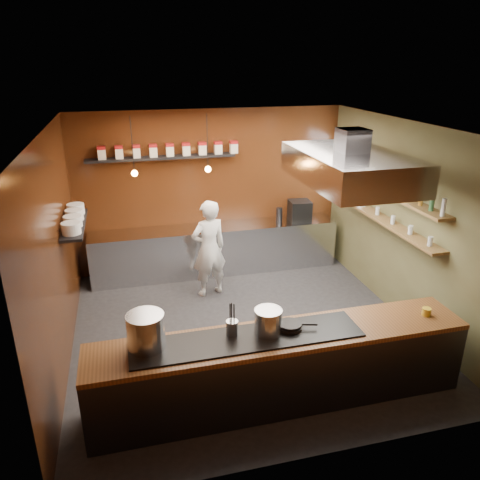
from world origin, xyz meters
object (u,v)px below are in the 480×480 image
object	(u,v)px
espresso_machine	(300,211)
chef	(209,249)
stockpot_small	(268,322)
extractor_hood	(350,167)
stockpot_large	(146,331)

from	to	relation	value
espresso_machine	chef	distance (m)	2.12
stockpot_small	espresso_machine	xyz separation A→B (m)	(1.79, 3.68, 0.01)
espresso_machine	chef	xyz separation A→B (m)	(-1.93, -0.84, -0.25)
extractor_hood	stockpot_small	xyz separation A→B (m)	(-1.46, -1.16, -1.42)
stockpot_small	extractor_hood	bearing A→B (deg)	38.64
espresso_machine	extractor_hood	bearing A→B (deg)	-93.26
stockpot_large	espresso_machine	distance (m)	4.79
extractor_hood	stockpot_large	xyz separation A→B (m)	(-2.80, -1.11, -1.37)
chef	espresso_machine	bearing A→B (deg)	-171.67
espresso_machine	stockpot_large	bearing A→B (deg)	-126.45
stockpot_small	espresso_machine	bearing A→B (deg)	64.04
stockpot_large	chef	distance (m)	3.05
espresso_machine	chef	world-z (taller)	chef
espresso_machine	chef	size ratio (longest dim) A/B	0.23
stockpot_small	chef	bearing A→B (deg)	92.82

